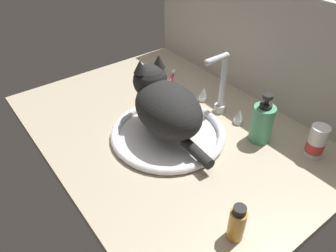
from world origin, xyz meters
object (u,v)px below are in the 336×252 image
at_px(faucet, 220,91).
at_px(cat, 164,104).
at_px(pill_bottle, 316,143).
at_px(toothbrush, 170,81).
at_px(soap_pump_bottle, 262,123).
at_px(amber_bottle, 237,223).
at_px(sink_basin, 168,133).

height_order(faucet, cat, cat).
distance_m(faucet, cat, 0.22).
bearing_deg(pill_bottle, toothbrush, -173.00).
xyz_separation_m(cat, soap_pump_bottle, (0.21, 0.22, -0.05)).
bearing_deg(cat, pill_bottle, 39.14).
height_order(faucet, toothbrush, faucet).
xyz_separation_m(soap_pump_bottle, amber_bottle, (0.20, -0.32, -0.02)).
xyz_separation_m(sink_basin, pill_bottle, (0.33, 0.29, 0.04)).
xyz_separation_m(faucet, toothbrush, (-0.27, -0.01, -0.08)).
distance_m(cat, pill_bottle, 0.46).
relative_size(faucet, soap_pump_bottle, 1.36).
relative_size(sink_basin, amber_bottle, 3.55).
height_order(sink_basin, soap_pump_bottle, soap_pump_bottle).
bearing_deg(cat, faucet, 84.74).
height_order(pill_bottle, amber_bottle, pill_bottle).
bearing_deg(pill_bottle, sink_basin, -139.04).
distance_m(faucet, pill_bottle, 0.34).
distance_m(cat, amber_bottle, 0.42).
bearing_deg(soap_pump_bottle, amber_bottle, -58.00).
xyz_separation_m(faucet, pill_bottle, (0.33, 0.07, -0.04)).
relative_size(cat, toothbrush, 2.69).
bearing_deg(sink_basin, pill_bottle, 40.96).
distance_m(sink_basin, faucet, 0.24).
xyz_separation_m(faucet, amber_bottle, (0.39, -0.32, -0.04)).
bearing_deg(pill_bottle, soap_pump_bottle, -154.84).
height_order(sink_basin, pill_bottle, pill_bottle).
height_order(sink_basin, amber_bottle, amber_bottle).
height_order(cat, pill_bottle, cat).
xyz_separation_m(faucet, soap_pump_bottle, (0.19, -0.00, -0.02)).
relative_size(faucet, amber_bottle, 2.19).
relative_size(pill_bottle, toothbrush, 0.77).
bearing_deg(faucet, cat, -95.26).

